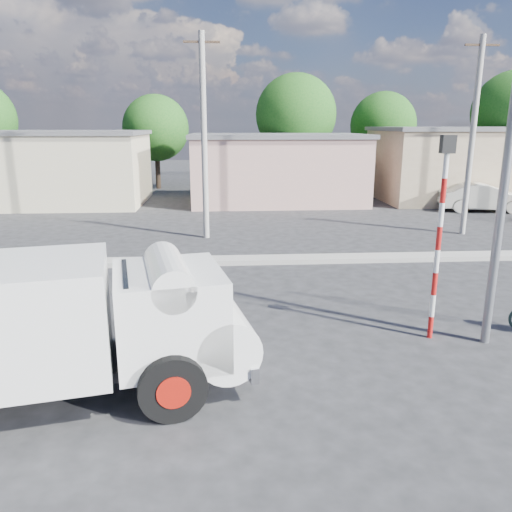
{
  "coord_description": "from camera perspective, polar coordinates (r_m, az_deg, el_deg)",
  "views": [
    {
      "loc": [
        -1.33,
        -8.42,
        4.55
      ],
      "look_at": [
        -0.48,
        3.9,
        1.3
      ],
      "focal_mm": 35.0,
      "sensor_mm": 36.0,
      "label": 1
    }
  ],
  "objects": [
    {
      "name": "ground_plane",
      "position": [
        9.66,
        4.58,
        -13.41
      ],
      "size": [
        120.0,
        120.0,
        0.0
      ],
      "primitive_type": "plane",
      "color": "#242427",
      "rests_on": "ground"
    },
    {
      "name": "median",
      "position": [
        17.07,
        0.68,
        -0.44
      ],
      "size": [
        40.0,
        0.8,
        0.16
      ],
      "primitive_type": "cube",
      "color": "#99968E",
      "rests_on": "ground"
    },
    {
      "name": "truck",
      "position": [
        8.84,
        -20.58,
        -7.33
      ],
      "size": [
        6.3,
        3.33,
        2.47
      ],
      "rotation": [
        0.0,
        0.0,
        0.2
      ],
      "color": "black",
      "rests_on": "ground"
    },
    {
      "name": "car_cream",
      "position": [
        29.8,
        24.52,
        6.1
      ],
      "size": [
        4.76,
        2.36,
        1.5
      ],
      "primitive_type": "imported",
      "rotation": [
        0.0,
        0.0,
        1.39
      ],
      "color": "beige",
      "rests_on": "ground"
    },
    {
      "name": "traffic_pole",
      "position": [
        11.08,
        20.33,
        3.65
      ],
      "size": [
        0.28,
        0.18,
        4.36
      ],
      "color": "red",
      "rests_on": "ground"
    },
    {
      "name": "streetlight",
      "position": [
        11.07,
        26.7,
        15.37
      ],
      "size": [
        2.34,
        0.22,
        9.0
      ],
      "color": "slate",
      "rests_on": "ground"
    },
    {
      "name": "building_row",
      "position": [
        30.61,
        0.65,
        10.22
      ],
      "size": [
        37.8,
        7.3,
        4.44
      ],
      "color": "beige",
      "rests_on": "ground"
    },
    {
      "name": "tree_row",
      "position": [
        37.98,
        9.79,
        15.16
      ],
      "size": [
        51.24,
        7.43,
        8.42
      ],
      "color": "#38281E",
      "rests_on": "ground"
    },
    {
      "name": "utility_poles",
      "position": [
        20.93,
        8.96,
        13.26
      ],
      "size": [
        35.4,
        0.24,
        8.0
      ],
      "color": "#99968E",
      "rests_on": "ground"
    }
  ]
}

